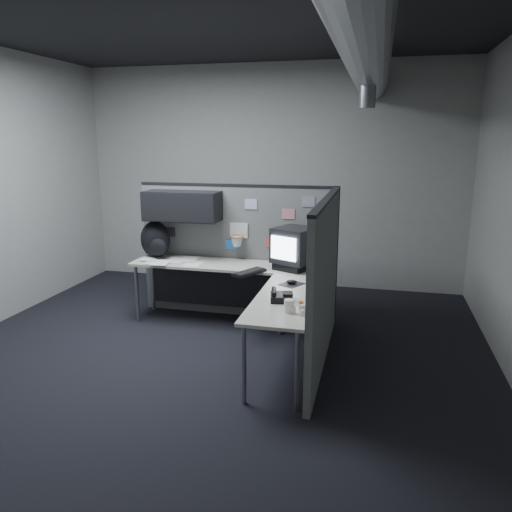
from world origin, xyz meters
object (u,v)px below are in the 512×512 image
(keyboard, at_px, (249,272))
(backpack, at_px, (156,240))
(phone, at_px, (281,296))
(monitor, at_px, (294,248))
(desk, at_px, (243,281))

(keyboard, height_order, backpack, backpack)
(phone, distance_m, backpack, 2.19)
(phone, bearing_deg, keyboard, 119.86)
(monitor, xyz_separation_m, keyboard, (-0.43, -0.34, -0.22))
(monitor, bearing_deg, keyboard, -162.83)
(monitor, xyz_separation_m, backpack, (-1.73, 0.11, -0.02))
(monitor, bearing_deg, backpack, 155.83)
(backpack, bearing_deg, phone, -53.39)
(monitor, height_order, keyboard, monitor)
(keyboard, bearing_deg, phone, -75.46)
(keyboard, bearing_deg, backpack, 143.36)
(desk, relative_size, phone, 9.15)
(desk, xyz_separation_m, phone, (0.60, -0.89, 0.16))
(monitor, distance_m, phone, 1.16)
(desk, bearing_deg, phone, -55.89)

